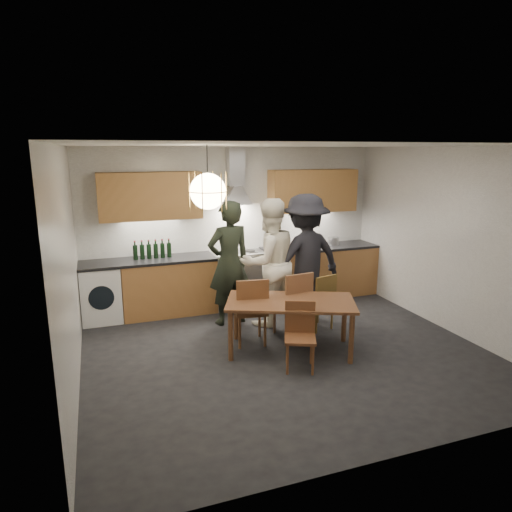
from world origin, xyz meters
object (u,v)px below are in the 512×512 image
object	(u,v)px
person_left	(229,263)
mixing_bowl	(310,245)
dining_table	(290,306)
stock_pot	(333,241)
person_right	(305,258)
chair_front	(300,331)
chair_back_left	(251,307)
wine_bottles	(152,249)
person_mid	(269,262)

from	to	relation	value
person_left	mixing_bowl	bearing A→B (deg)	-167.46
dining_table	stock_pot	distance (m)	2.62
dining_table	person_right	size ratio (longest dim) A/B	0.93
person_right	chair_front	bearing A→B (deg)	54.28
dining_table	chair_back_left	bearing A→B (deg)	164.85
wine_bottles	person_right	bearing A→B (deg)	-25.63
dining_table	person_right	bearing A→B (deg)	78.92
chair_front	person_mid	distance (m)	1.54
person_mid	wine_bottles	world-z (taller)	person_mid
person_right	mixing_bowl	size ratio (longest dim) A/B	5.84
chair_front	wine_bottles	bearing A→B (deg)	142.34
stock_pot	wine_bottles	xyz separation A→B (m)	(-3.15, 0.04, 0.08)
chair_back_left	person_left	size ratio (longest dim) A/B	0.50
chair_back_left	person_right	world-z (taller)	person_right
chair_front	person_mid	xyz separation A→B (m)	(0.16, 1.45, 0.48)
dining_table	person_right	xyz separation A→B (m)	(0.66, 0.99, 0.36)
person_mid	mixing_bowl	size ratio (longest dim) A/B	5.69
person_mid	mixing_bowl	bearing A→B (deg)	-150.58
chair_front	dining_table	bearing A→B (deg)	103.68
dining_table	person_right	distance (m)	1.24
chair_back_left	mixing_bowl	bearing A→B (deg)	-128.03
person_right	wine_bottles	bearing A→B (deg)	-34.24
dining_table	person_left	world-z (taller)	person_left
person_left	wine_bottles	xyz separation A→B (m)	(-1.01, 0.80, 0.12)
person_right	mixing_bowl	bearing A→B (deg)	-128.83
dining_table	stock_pot	size ratio (longest dim) A/B	9.64
person_mid	chair_back_left	bearing A→B (deg)	43.26
chair_back_left	person_left	bearing A→B (deg)	-79.88
mixing_bowl	stock_pot	xyz separation A→B (m)	(0.49, 0.06, 0.02)
wine_bottles	person_left	bearing A→B (deg)	-38.44
wine_bottles	mixing_bowl	bearing A→B (deg)	-2.01
chair_front	wine_bottles	distance (m)	2.88
chair_back_left	wine_bottles	world-z (taller)	wine_bottles
chair_front	stock_pot	bearing A→B (deg)	76.65
chair_front	mixing_bowl	world-z (taller)	mixing_bowl
mixing_bowl	person_mid	bearing A→B (deg)	-140.76
chair_back_left	chair_front	size ratio (longest dim) A/B	1.17
dining_table	stock_pot	xyz separation A→B (m)	(1.69, 1.97, 0.36)
person_left	stock_pot	distance (m)	2.28
stock_pot	person_right	bearing A→B (deg)	-136.22
dining_table	wine_bottles	xyz separation A→B (m)	(-1.46, 2.01, 0.44)
chair_back_left	person_left	distance (m)	0.96
person_mid	wine_bottles	distance (m)	1.85
stock_pot	chair_front	bearing A→B (deg)	-126.07
chair_back_left	chair_front	bearing A→B (deg)	121.88
person_left	person_right	distance (m)	1.14
wine_bottles	dining_table	bearing A→B (deg)	-53.88
chair_back_left	mixing_bowl	world-z (taller)	mixing_bowl
person_right	wine_bottles	size ratio (longest dim) A/B	3.28
chair_front	person_right	world-z (taller)	person_right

